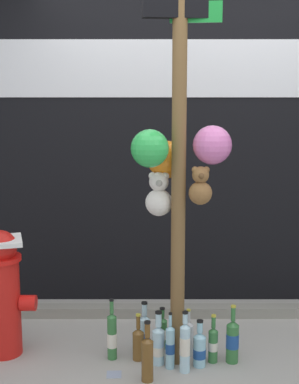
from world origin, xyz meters
name	(u,v)px	position (x,y,z in m)	size (l,w,h in m)	color
ground_plane	(209,378)	(0.00, 0.00, 0.00)	(14.00, 14.00, 0.00)	#9E9B93
building_wall	(194,81)	(0.00, 1.40, 1.81)	(10.00, 0.21, 3.62)	black
curb_strip	(196,311)	(0.00, 0.95, 0.04)	(8.00, 0.12, 0.08)	gray
memorial_post	(177,138)	(-0.20, 0.23, 1.44)	(0.61, 0.47, 2.49)	brown
fire_hydrant	(1,290)	(-1.33, 0.32, 0.44)	(0.44, 0.34, 0.84)	red
bottle_0	(157,344)	(-0.31, 0.18, 0.13)	(0.08, 0.08, 0.35)	#B2DBEA
bottle_1	(231,340)	(0.16, 0.20, 0.15)	(0.08, 0.08, 0.38)	#337038
bottle_2	(137,343)	(-0.44, 0.24, 0.11)	(0.07, 0.07, 0.31)	brown
bottle_3	(111,336)	(-0.61, 0.25, 0.16)	(0.06, 0.06, 0.41)	#337038
bottle_4	(198,349)	(-0.05, 0.15, 0.12)	(0.08, 0.08, 0.31)	#93CCE0
bottle_5	(184,346)	(-0.15, 0.08, 0.17)	(0.07, 0.07, 0.39)	#B2DBEA
bottle_6	(212,344)	(0.04, 0.21, 0.12)	(0.06, 0.06, 0.32)	#337038
bottle_7	(161,332)	(-0.28, 0.41, 0.11)	(0.07, 0.07, 0.29)	#337038
bottle_8	(146,357)	(-0.38, -0.03, 0.15)	(0.07, 0.07, 0.38)	brown
bottle_9	(169,346)	(-0.24, 0.13, 0.14)	(0.06, 0.06, 0.37)	#93CCE0
bottle_10	(187,337)	(-0.11, 0.30, 0.13)	(0.07, 0.07, 0.32)	silver
bottle_11	(143,331)	(-0.40, 0.39, 0.13)	(0.07, 0.07, 0.33)	#B2DBEA
litter_0	(113,374)	(-0.59, 0.04, 0.00)	(0.09, 0.09, 0.01)	#8C99B2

